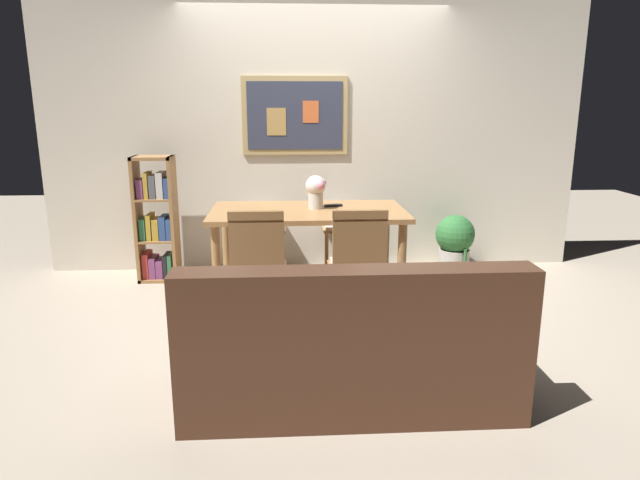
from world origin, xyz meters
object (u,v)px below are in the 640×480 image
flower_vase (316,190)px  tv_remote (333,205)px  dining_chair_far_left (265,217)px  dining_chair_near_right (358,259)px  bookshelf (157,223)px  potted_ivy (455,242)px  leather_couch (348,348)px  dining_chair_far_right (342,216)px  dining_table (308,221)px  dining_chair_near_left (258,260)px

flower_vase → tv_remote: bearing=26.6°
flower_vase → dining_chair_far_left: bearing=121.9°
dining_chair_near_right → tv_remote: (-0.10, 0.89, 0.23)m
bookshelf → potted_ivy: bookshelf is taller
leather_couch → tv_remote: 1.94m
leather_couch → dining_chair_far_left: bearing=102.0°
leather_couch → bookshelf: bookshelf is taller
bookshelf → tv_remote: bearing=-14.1°
dining_chair_far_right → dining_chair_far_left: same height
dining_chair_far_left → flower_vase: size_ratio=3.26×
dining_chair_far_right → leather_couch: bearing=-94.9°
dining_chair_near_right → dining_table: bearing=113.2°
leather_couch → tv_remote: (0.07, 1.89, 0.45)m
dining_chair_near_left → leather_couch: dining_chair_near_left is taller
tv_remote → dining_chair_near_left: bearing=-124.8°
dining_table → dining_chair_near_right: 0.84m
dining_table → flower_vase: 0.27m
potted_ivy → dining_chair_far_left: bearing=173.2°
dining_chair_far_right → dining_chair_far_left: 0.76m
dining_chair_far_right → dining_chair_far_left: size_ratio=1.00×
dining_chair_far_right → bookshelf: 1.76m
dining_chair_far_right → bookshelf: bookshelf is taller
tv_remote → dining_chair_near_right: bearing=-83.4°
dining_table → dining_chair_near_left: dining_chair_near_left is taller
dining_chair_far_right → potted_ivy: dining_chair_far_right is taller
flower_vase → dining_chair_near_left: bearing=-119.7°
potted_ivy → leather_couch: bearing=-119.1°
dining_chair_far_right → dining_chair_near_right: same height
leather_couch → flower_vase: 1.91m
flower_vase → bookshelf: bearing=161.7°
leather_couch → bookshelf: size_ratio=1.56×
bookshelf → flower_vase: (1.45, -0.48, 0.37)m
dining_chair_near_right → tv_remote: bearing=96.6°
dining_chair_far_right → dining_chair_near_right: bearing=-91.5°
dining_chair_far_left → dining_chair_near_left: (0.00, -1.55, 0.00)m
dining_chair_far_left → flower_vase: (0.46, -0.74, 0.38)m
dining_chair_near_right → flower_vase: (-0.26, 0.81, 0.38)m
dining_chair_near_left → bookshelf: (-0.99, 1.28, 0.01)m
dining_chair_far_right → potted_ivy: 1.13m
dining_chair_far_right → flower_vase: size_ratio=3.26×
dining_chair_near_right → potted_ivy: 1.76m
dining_chair_far_right → dining_chair_near_right: (-0.04, -1.55, 0.00)m
dining_chair_far_right → tv_remote: size_ratio=5.62×
dining_chair_near_left → dining_table: bearing=62.7°
dining_chair_far_right → dining_chair_near_right: 1.55m
potted_ivy → dining_chair_far_right: bearing=168.9°
potted_ivy → flower_vase: size_ratio=2.05×
dining_table → dining_chair_far_right: bearing=65.0°
dining_table → dining_chair_far_right: size_ratio=1.78×
dining_chair_near_right → flower_vase: bearing=107.4°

